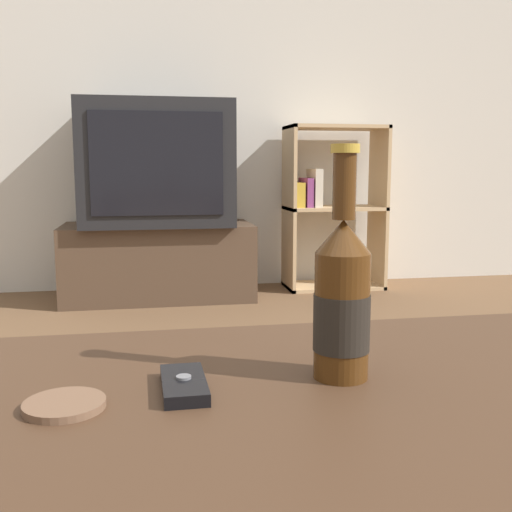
# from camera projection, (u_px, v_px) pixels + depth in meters

# --- Properties ---
(back_wall) EXTENTS (8.00, 0.05, 2.60)m
(back_wall) POSITION_uv_depth(u_px,v_px,m) (173.00, 65.00, 3.45)
(back_wall) COLOR beige
(back_wall) RESTS_ON ground_plane
(coffee_table) EXTENTS (1.10, 0.61, 0.47)m
(coffee_table) POSITION_uv_depth(u_px,v_px,m) (314.00, 469.00, 0.64)
(coffee_table) COLOR #422B1C
(coffee_table) RESTS_ON ground_plane
(tv_stand) EXTENTS (1.02, 0.49, 0.41)m
(tv_stand) POSITION_uv_depth(u_px,v_px,m) (159.00, 261.00, 3.28)
(tv_stand) COLOR #4C3828
(tv_stand) RESTS_ON ground_plane
(television) EXTENTS (0.78, 0.60, 0.65)m
(television) POSITION_uv_depth(u_px,v_px,m) (156.00, 164.00, 3.20)
(television) COLOR black
(television) RESTS_ON tv_stand
(bookshelf) EXTENTS (0.57, 0.30, 0.95)m
(bookshelf) POSITION_uv_depth(u_px,v_px,m) (329.00, 205.00, 3.52)
(bookshelf) COLOR tan
(bookshelf) RESTS_ON ground_plane
(beer_bottle) EXTENTS (0.07, 0.07, 0.27)m
(beer_bottle) POSITION_uv_depth(u_px,v_px,m) (342.00, 299.00, 0.68)
(beer_bottle) COLOR #47280F
(beer_bottle) RESTS_ON coffee_table
(cell_phone) EXTENTS (0.05, 0.11, 0.02)m
(cell_phone) POSITION_uv_depth(u_px,v_px,m) (184.00, 385.00, 0.65)
(cell_phone) COLOR black
(cell_phone) RESTS_ON coffee_table
(coaster) EXTENTS (0.08, 0.08, 0.01)m
(coaster) POSITION_uv_depth(u_px,v_px,m) (64.00, 405.00, 0.61)
(coaster) COLOR brown
(coaster) RESTS_ON coffee_table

